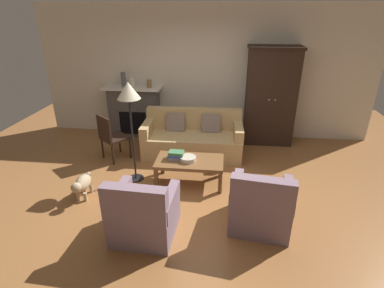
% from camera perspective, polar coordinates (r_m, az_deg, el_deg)
% --- Properties ---
extents(ground_plane, '(9.60, 9.60, 0.00)m').
position_cam_1_polar(ground_plane, '(4.82, -0.07, -9.34)').
color(ground_plane, '#9E6638').
extents(back_wall, '(7.20, 0.10, 2.80)m').
position_cam_1_polar(back_wall, '(6.67, 2.38, 13.33)').
color(back_wall, silver).
rests_on(back_wall, ground).
extents(fireplace, '(1.26, 0.48, 1.12)m').
position_cam_1_polar(fireplace, '(6.92, -10.88, 6.20)').
color(fireplace, '#4C4947').
rests_on(fireplace, ground).
extents(armoire, '(1.06, 0.57, 2.02)m').
position_cam_1_polar(armoire, '(6.50, 14.67, 8.75)').
color(armoire, black).
rests_on(armoire, ground).
extents(couch, '(1.93, 0.89, 0.86)m').
position_cam_1_polar(couch, '(5.94, 0.14, 0.98)').
color(couch, tan).
rests_on(couch, ground).
extents(coffee_table, '(1.10, 0.60, 0.42)m').
position_cam_1_polar(coffee_table, '(4.92, -0.45, -3.63)').
color(coffee_table, brown).
rests_on(coffee_table, ground).
extents(fruit_bowl, '(0.27, 0.27, 0.07)m').
position_cam_1_polar(fruit_bowl, '(4.86, -0.78, -2.80)').
color(fruit_bowl, beige).
rests_on(fruit_bowl, coffee_table).
extents(book_stack, '(0.26, 0.19, 0.14)m').
position_cam_1_polar(book_stack, '(4.91, -3.06, -2.13)').
color(book_stack, gray).
rests_on(book_stack, coffee_table).
extents(mantel_vase_slate, '(0.10, 0.10, 0.31)m').
position_cam_1_polar(mantel_vase_slate, '(6.78, -12.89, 11.86)').
color(mantel_vase_slate, '#565B66').
rests_on(mantel_vase_slate, fireplace).
extents(mantel_vase_cream, '(0.12, 0.12, 0.22)m').
position_cam_1_polar(mantel_vase_cream, '(6.73, -11.37, 11.50)').
color(mantel_vase_cream, beige).
rests_on(mantel_vase_cream, fireplace).
extents(mantel_vase_bronze, '(0.10, 0.10, 0.16)m').
position_cam_1_polar(mantel_vase_bronze, '(6.63, -8.15, 11.30)').
color(mantel_vase_bronze, olive).
rests_on(mantel_vase_bronze, fireplace).
extents(armchair_near_left, '(0.82, 0.81, 0.88)m').
position_cam_1_polar(armchair_near_left, '(3.91, -9.19, -13.11)').
color(armchair_near_left, gray).
rests_on(armchair_near_left, ground).
extents(armchair_near_right, '(0.87, 0.87, 0.88)m').
position_cam_1_polar(armchair_near_right, '(4.10, 12.88, -11.45)').
color(armchair_near_right, gray).
rests_on(armchair_near_right, ground).
extents(side_chair_wooden, '(0.62, 0.62, 0.90)m').
position_cam_1_polar(side_chair_wooden, '(5.82, -15.24, 1.67)').
color(side_chair_wooden, black).
rests_on(side_chair_wooden, ground).
extents(floor_lamp, '(0.36, 0.36, 1.68)m').
position_cam_1_polar(floor_lamp, '(4.72, -11.91, 8.80)').
color(floor_lamp, black).
rests_on(floor_lamp, ground).
extents(dog, '(0.22, 0.57, 0.39)m').
position_cam_1_polar(dog, '(4.89, -20.12, -7.11)').
color(dog, tan).
rests_on(dog, ground).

